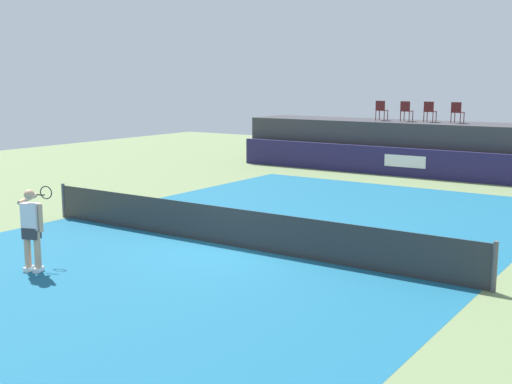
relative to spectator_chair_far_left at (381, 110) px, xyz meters
The scene contains 13 objects.
ground_plane 12.79m from the spectator_chair_far_left, 77.02° to the right, with size 48.00×48.00×0.00m, color #6B7F51.
court_inner 15.67m from the spectator_chair_far_left, 79.52° to the right, with size 12.00×22.00×0.00m, color #16597A.
sponsor_wall 3.88m from the spectator_chair_far_left, 30.92° to the right, with size 18.00×0.22×1.20m.
spectator_platform 3.23m from the spectator_chair_far_left, ahead, with size 18.00×2.80×2.20m, color #38383D.
spectator_chair_far_left is the anchor object (origin of this frame).
spectator_chair_left 1.19m from the spectator_chair_far_left, ahead, with size 0.45×0.45×0.89m.
spectator_chair_center 2.19m from the spectator_chair_far_left, ahead, with size 0.44×0.44×0.89m.
spectator_chair_right 3.41m from the spectator_chair_far_left, ahead, with size 0.47×0.47×0.89m.
tennis_net 15.60m from the spectator_chair_far_left, 79.52° to the right, with size 12.40×0.02×0.95m, color #2D2D2D.
net_post_near 15.71m from the spectator_chair_far_left, 102.60° to the right, with size 0.10×0.10×1.00m, color #4C4C51.
net_post_far 17.79m from the spectator_chair_far_left, 59.31° to the right, with size 0.10×0.10×1.00m, color #4C4C51.
tennis_player 19.34m from the spectator_chair_far_left, 88.33° to the right, with size 0.97×1.09×1.77m.
tennis_ball 13.44m from the spectator_chair_far_left, 96.95° to the right, with size 0.07×0.07×0.07m, color #D8EA33.
Camera 1 is at (9.21, -12.51, 4.02)m, focal length 45.93 mm.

